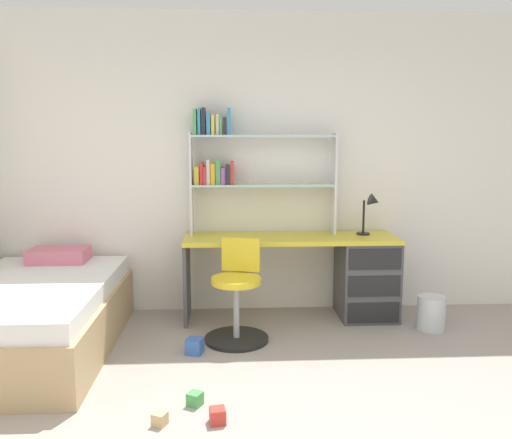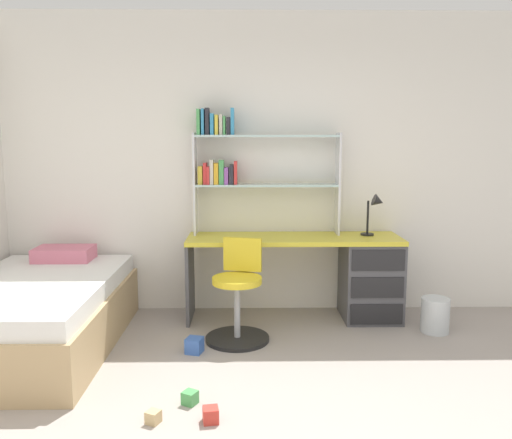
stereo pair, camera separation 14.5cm
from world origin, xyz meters
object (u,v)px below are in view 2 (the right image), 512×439
(desk_lamp, at_px, (376,208))
(toy_block_natural_1, at_px, (153,417))
(toy_block_green_0, at_px, (190,398))
(waste_bin, at_px, (435,315))
(desk, at_px, (350,273))
(toy_block_blue_3, at_px, (194,345))
(toy_block_red_2, at_px, (211,415))
(swivel_chair, at_px, (238,300))
(bed_platform, at_px, (36,314))
(bookshelf_hutch, at_px, (243,161))

(desk_lamp, relative_size, toy_block_natural_1, 5.20)
(toy_block_green_0, distance_m, toy_block_natural_1, 0.29)
(desk_lamp, height_order, waste_bin, desk_lamp)
(desk, xyz_separation_m, toy_block_natural_1, (-1.47, -1.79, -0.39))
(toy_block_blue_3, bearing_deg, waste_bin, 11.71)
(desk_lamp, height_order, toy_block_green_0, desk_lamp)
(desk, xyz_separation_m, toy_block_red_2, (-1.14, -1.78, -0.38))
(waste_bin, bearing_deg, swivel_chair, -175.28)
(toy_block_green_0, distance_m, toy_block_blue_3, 0.79)
(waste_bin, distance_m, toy_block_natural_1, 2.57)
(bed_platform, distance_m, toy_block_natural_1, 1.59)
(toy_block_red_2, bearing_deg, bed_platform, 142.11)
(desk_lamp, bearing_deg, toy_block_natural_1, -133.00)
(desk, height_order, bookshelf_hutch, bookshelf_hutch)
(desk, xyz_separation_m, swivel_chair, (-1.01, -0.51, -0.10))
(desk_lamp, distance_m, toy_block_green_0, 2.40)
(swivel_chair, relative_size, toy_block_blue_3, 6.93)
(toy_block_natural_1, bearing_deg, toy_block_red_2, 0.80)
(toy_block_natural_1, bearing_deg, desk, 50.57)
(swivel_chair, bearing_deg, desk, 26.68)
(desk, distance_m, toy_block_green_0, 2.07)
(toy_block_blue_3, bearing_deg, bookshelf_hutch, 68.34)
(bed_platform, bearing_deg, toy_block_natural_1, -45.40)
(waste_bin, bearing_deg, desk, 151.01)
(desk_lamp, bearing_deg, toy_block_red_2, -126.97)
(toy_block_natural_1, distance_m, toy_block_red_2, 0.33)
(bed_platform, xyz_separation_m, toy_block_blue_3, (1.24, -0.12, -0.21))
(toy_block_blue_3, bearing_deg, desk, 30.32)
(toy_block_natural_1, bearing_deg, waste_bin, 33.68)
(waste_bin, distance_m, toy_block_red_2, 2.30)
(swivel_chair, bearing_deg, desk_lamp, 23.46)
(desk, bearing_deg, toy_block_red_2, -122.60)
(bed_platform, relative_size, toy_block_red_2, 21.52)
(toy_block_natural_1, relative_size, toy_block_red_2, 0.83)
(toy_block_red_2, bearing_deg, desk, 57.40)
(desk_lamp, xyz_separation_m, bed_platform, (-2.80, -0.69, -0.74))
(swivel_chair, bearing_deg, toy_block_natural_1, -109.93)
(desk, height_order, toy_block_green_0, desk)
(swivel_chair, bearing_deg, toy_block_blue_3, -140.15)
(bed_platform, distance_m, toy_block_green_0, 1.60)
(bookshelf_hutch, distance_m, waste_bin, 2.13)
(bookshelf_hutch, xyz_separation_m, waste_bin, (1.63, -0.52, -1.28))
(toy_block_green_0, bearing_deg, toy_block_blue_3, 93.79)
(toy_block_green_0, distance_m, toy_block_red_2, 0.26)
(desk_lamp, height_order, toy_block_natural_1, desk_lamp)
(toy_block_green_0, bearing_deg, waste_bin, 31.74)
(bed_platform, bearing_deg, toy_block_blue_3, -5.30)
(bookshelf_hutch, xyz_separation_m, desk_lamp, (1.19, -0.13, -0.41))
(swivel_chair, xyz_separation_m, toy_block_natural_1, (-0.47, -1.28, -0.29))
(desk, xyz_separation_m, toy_block_green_0, (-1.28, -1.57, -0.38))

